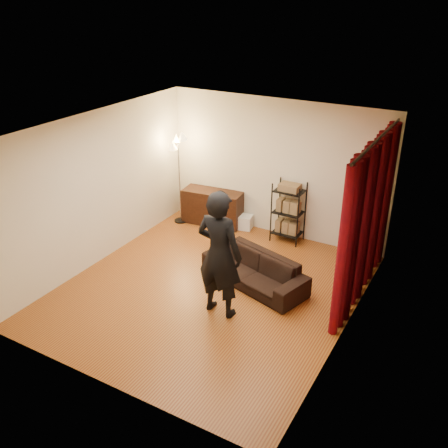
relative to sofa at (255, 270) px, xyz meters
The scene contains 14 objects.
floor 0.81m from the sofa, 137.36° to the right, with size 5.00×5.00×0.00m, color brown.
ceiling 2.55m from the sofa, 137.36° to the right, with size 5.00×5.00×0.00m, color white.
wall_back 2.33m from the sofa, 105.79° to the left, with size 5.00×5.00×0.00m, color beige.
wall_front 3.25m from the sofa, 100.53° to the right, with size 5.00×5.00×0.00m, color beige.
wall_left 3.06m from the sofa, 169.59° to the right, with size 5.00×5.00×0.00m, color beige.
wall_right 2.07m from the sofa, 17.01° to the right, with size 5.00×5.00×0.00m, color beige.
curtain_rod 2.87m from the sofa, 20.95° to the left, with size 0.04×0.04×2.65m, color black.
curtain 1.96m from the sofa, 21.19° to the left, with size 0.22×2.65×2.55m, color #650408, non-canonical shape.
sofa is the anchor object (origin of this frame).
person 1.21m from the sofa, 97.03° to the right, with size 0.73×0.48×2.00m, color black.
media_cabinet 2.50m from the sofa, 136.90° to the left, with size 1.24×0.47×0.72m, color black.
storage_boxes 2.14m from the sofa, 122.75° to the left, with size 0.35×0.28×0.29m, color silver, non-canonical shape.
wire_shelf 1.80m from the sofa, 95.22° to the left, with size 0.55×0.38×1.20m, color black, non-canonical shape.
floor_lamp 2.94m from the sofa, 149.48° to the left, with size 0.34×0.34×1.88m, color silver, non-canonical shape.
Camera 1 is at (3.65, -5.94, 4.54)m, focal length 40.00 mm.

